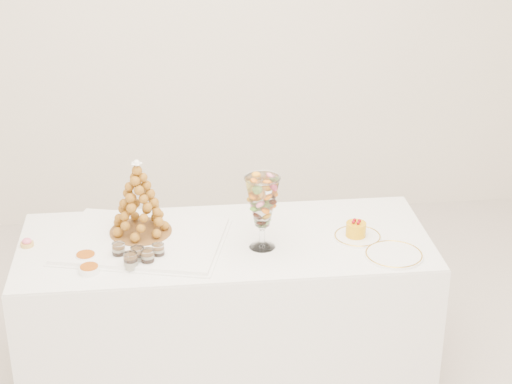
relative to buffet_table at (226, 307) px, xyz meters
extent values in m
cube|color=white|center=(0.00, 0.00, 0.00)|extent=(1.80, 0.73, 0.67)
cube|color=white|center=(0.00, 0.00, 0.34)|extent=(1.79, 0.73, 0.01)
cube|color=white|center=(-0.36, 0.02, 0.35)|extent=(0.78, 0.66, 0.02)
cylinder|color=white|center=(0.15, -0.08, 0.35)|extent=(0.11, 0.11, 0.02)
cylinder|color=white|center=(0.15, -0.08, 0.40)|extent=(0.02, 0.02, 0.08)
sphere|color=white|center=(0.15, -0.08, 0.44)|extent=(0.04, 0.04, 0.04)
cylinder|color=white|center=(0.58, -0.04, 0.35)|extent=(0.21, 0.21, 0.01)
cylinder|color=white|center=(0.69, -0.22, 0.35)|extent=(0.25, 0.25, 0.01)
cylinder|color=tan|center=(-0.85, 0.05, 0.35)|extent=(0.06, 0.06, 0.02)
ellipsoid|color=#EE6283|center=(-0.85, 0.05, 0.36)|extent=(0.04, 0.04, 0.03)
cylinder|color=white|center=(-0.45, -0.11, 0.38)|extent=(0.07, 0.07, 0.07)
cylinder|color=white|center=(-0.37, -0.17, 0.38)|extent=(0.07, 0.07, 0.08)
cylinder|color=white|center=(-0.29, -0.14, 0.38)|extent=(0.06, 0.06, 0.07)
cylinder|color=white|center=(-0.40, -0.21, 0.38)|extent=(0.07, 0.07, 0.08)
cylinder|color=white|center=(-0.33, -0.19, 0.38)|extent=(0.06, 0.06, 0.07)
cylinder|color=white|center=(-0.59, -0.11, 0.35)|extent=(0.09, 0.09, 0.03)
cylinder|color=white|center=(-0.57, -0.21, 0.35)|extent=(0.08, 0.08, 0.03)
cylinder|color=brown|center=(-0.36, 0.08, 0.37)|extent=(0.27, 0.27, 0.01)
cone|color=#8E5715|center=(-0.36, 0.08, 0.53)|extent=(0.26, 0.26, 0.33)
sphere|color=white|center=(-0.36, 0.08, 0.69)|extent=(0.03, 0.03, 0.03)
cylinder|color=#E7A30A|center=(0.57, -0.04, 0.38)|extent=(0.09, 0.09, 0.06)
sphere|color=maroon|center=(0.58, -0.04, 0.42)|extent=(0.02, 0.02, 0.02)
sphere|color=maroon|center=(0.56, -0.03, 0.42)|extent=(0.02, 0.02, 0.02)
sphere|color=maroon|center=(0.55, -0.05, 0.42)|extent=(0.02, 0.02, 0.02)
sphere|color=maroon|center=(0.57, -0.06, 0.42)|extent=(0.02, 0.02, 0.02)
camera|label=1|loc=(-0.26, -3.28, 2.08)|focal=60.00mm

